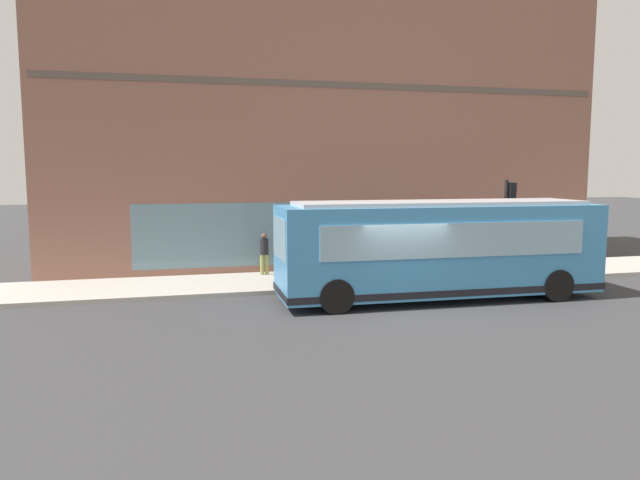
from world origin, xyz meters
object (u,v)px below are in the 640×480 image
(traffic_light_near_corner, at_px, (509,209))
(pedestrian_near_hydrant, at_px, (320,252))
(fire_hydrant, at_px, (429,263))
(newspaper_vending_box, at_px, (356,259))
(pedestrian_near_building_entrance, at_px, (264,251))
(city_bus_nearside, at_px, (439,250))

(traffic_light_near_corner, height_order, pedestrian_near_hydrant, traffic_light_near_corner)
(fire_hydrant, relative_size, newspaper_vending_box, 0.82)
(traffic_light_near_corner, relative_size, pedestrian_near_building_entrance, 2.28)
(pedestrian_near_hydrant, distance_m, pedestrian_near_building_entrance, 2.30)
(traffic_light_near_corner, xyz_separation_m, newspaper_vending_box, (2.47, 4.98, -2.00))
(fire_hydrant, xyz_separation_m, newspaper_vending_box, (0.91, 2.62, 0.09))
(city_bus_nearside, relative_size, traffic_light_near_corner, 2.86)
(city_bus_nearside, relative_size, pedestrian_near_hydrant, 6.00)
(fire_hydrant, xyz_separation_m, pedestrian_near_hydrant, (-0.43, 4.37, 0.60))
(traffic_light_near_corner, height_order, fire_hydrant, traffic_light_near_corner)
(newspaper_vending_box, bearing_deg, pedestrian_near_building_entrance, 87.83)
(fire_hydrant, distance_m, pedestrian_near_hydrant, 4.43)
(pedestrian_near_hydrant, distance_m, newspaper_vending_box, 2.26)
(pedestrian_near_building_entrance, relative_size, newspaper_vending_box, 1.72)
(pedestrian_near_hydrant, xyz_separation_m, pedestrian_near_building_entrance, (1.47, 1.77, -0.09))
(fire_hydrant, relative_size, pedestrian_near_building_entrance, 0.48)
(fire_hydrant, relative_size, pedestrian_near_hydrant, 0.44)
(newspaper_vending_box, bearing_deg, fire_hydrant, -109.15)
(pedestrian_near_building_entrance, bearing_deg, pedestrian_near_hydrant, -129.70)
(traffic_light_near_corner, bearing_deg, pedestrian_near_building_entrance, 72.98)
(city_bus_nearside, xyz_separation_m, pedestrian_near_building_entrance, (4.84, 4.72, -0.52))
(city_bus_nearside, height_order, pedestrian_near_building_entrance, city_bus_nearside)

